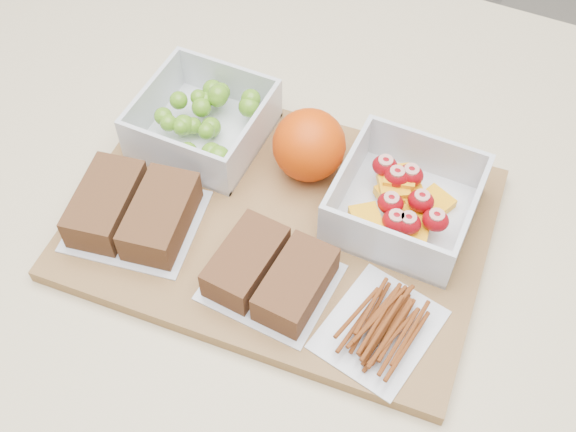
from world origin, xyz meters
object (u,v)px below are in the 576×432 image
at_px(grape_container, 206,121).
at_px(sandwich_bag_center, 271,273).
at_px(pretzel_bag, 380,324).
at_px(cutting_board, 281,223).
at_px(sandwich_bag_left, 133,210).
at_px(fruit_container, 404,202).
at_px(orange, 309,145).

xyz_separation_m(grape_container, sandwich_bag_center, (0.15, -0.14, -0.01)).
distance_m(sandwich_bag_center, pretzel_bag, 0.11).
relative_size(cutting_board, sandwich_bag_left, 2.87).
relative_size(cutting_board, sandwich_bag_center, 3.42).
bearing_deg(sandwich_bag_center, fruit_container, 56.11).
bearing_deg(pretzel_bag, orange, 132.67).
bearing_deg(grape_container, orange, 1.47).
xyz_separation_m(fruit_container, orange, (-0.11, 0.02, 0.02)).
bearing_deg(sandwich_bag_center, grape_container, 135.99).
bearing_deg(sandwich_bag_left, fruit_container, 26.54).
xyz_separation_m(orange, sandwich_bag_center, (0.03, -0.15, -0.02)).
relative_size(cutting_board, grape_container, 3.17).
height_order(grape_container, fruit_container, fruit_container).
distance_m(cutting_board, pretzel_bag, 0.16).
relative_size(orange, sandwich_bag_left, 0.54).
bearing_deg(orange, grape_container, -178.53).
height_order(fruit_container, sandwich_bag_left, fruit_container).
xyz_separation_m(orange, pretzel_bag, (0.14, -0.15, -0.03)).
relative_size(sandwich_bag_left, pretzel_bag, 1.14).
height_order(cutting_board, orange, orange).
bearing_deg(grape_container, fruit_container, -3.28).
bearing_deg(sandwich_bag_center, sandwich_bag_left, 177.16).
bearing_deg(orange, pretzel_bag, -47.33).
relative_size(grape_container, sandwich_bag_center, 1.08).
relative_size(grape_container, fruit_container, 0.97).
distance_m(cutting_board, fruit_container, 0.13).
xyz_separation_m(cutting_board, sandwich_bag_center, (0.02, -0.07, 0.03)).
bearing_deg(cutting_board, fruit_container, 22.91).
relative_size(grape_container, orange, 1.70).
height_order(orange, sandwich_bag_center, orange).
bearing_deg(sandwich_bag_left, sandwich_bag_center, -2.84).
xyz_separation_m(cutting_board, sandwich_bag_left, (-0.13, -0.07, 0.03)).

